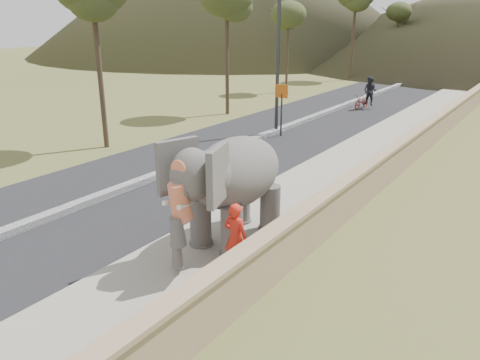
# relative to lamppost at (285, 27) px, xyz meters

# --- Properties ---
(ground) EXTENTS (160.00, 160.00, 0.00)m
(ground) POSITION_rel_lamppost_xyz_m (4.69, -12.02, -4.87)
(ground) COLOR olive
(ground) RESTS_ON ground
(road) EXTENTS (7.00, 120.00, 0.03)m
(road) POSITION_rel_lamppost_xyz_m (-0.31, -2.02, -4.86)
(road) COLOR black
(road) RESTS_ON ground
(median) EXTENTS (0.35, 120.00, 0.22)m
(median) POSITION_rel_lamppost_xyz_m (-0.31, -2.02, -4.76)
(median) COLOR black
(median) RESTS_ON ground
(walkway) EXTENTS (3.00, 120.00, 0.15)m
(walkway) POSITION_rel_lamppost_xyz_m (4.69, -2.02, -4.80)
(walkway) COLOR #9E9687
(walkway) RESTS_ON ground
(parapet) EXTENTS (0.30, 120.00, 1.10)m
(parapet) POSITION_rel_lamppost_xyz_m (6.34, -2.02, -4.32)
(parapet) COLOR tan
(parapet) RESTS_ON ground
(lamppost) EXTENTS (1.76, 0.36, 8.00)m
(lamppost) POSITION_rel_lamppost_xyz_m (0.00, 0.00, 0.00)
(lamppost) COLOR #2E2D32
(lamppost) RESTS_ON ground
(signboard) EXTENTS (0.60, 0.08, 2.40)m
(signboard) POSITION_rel_lamppost_xyz_m (0.19, -0.42, -3.23)
(signboard) COLOR #2D2D33
(signboard) RESTS_ON ground
(elephant_and_man) EXTENTS (2.16, 3.64, 2.62)m
(elephant_and_man) POSITION_rel_lamppost_xyz_m (4.71, -10.56, -3.42)
(elephant_and_man) COLOR #65605B
(elephant_and_man) RESTS_ON ground
(motorcyclist) EXTENTS (1.26, 1.70, 1.96)m
(motorcyclist) POSITION_rel_lamppost_xyz_m (0.99, 8.52, -4.09)
(motorcyclist) COLOR maroon
(motorcyclist) RESTS_ON ground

